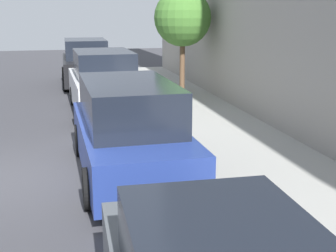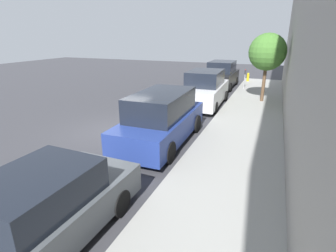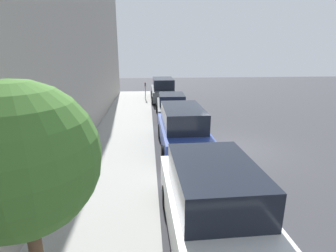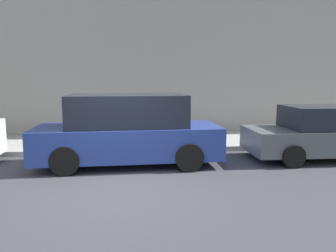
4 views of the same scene
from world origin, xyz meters
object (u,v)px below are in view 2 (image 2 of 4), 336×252
(parked_minivan_third, at_px, (162,119))
(parking_meter_far, at_px, (245,77))
(fire_hydrant, at_px, (248,77))
(parked_sedan_second, at_px, (38,215))
(parked_suv_fourth, at_px, (205,89))
(street_tree, at_px, (267,52))
(parked_suv_fifth, at_px, (221,75))

(parked_minivan_third, distance_m, parking_meter_far, 11.31)
(parked_minivan_third, relative_size, fire_hydrant, 7.15)
(fire_hydrant, bearing_deg, parked_minivan_third, -96.21)
(parked_sedan_second, distance_m, parked_suv_fourth, 11.59)
(parking_meter_far, distance_m, fire_hydrant, 3.50)
(fire_hydrant, bearing_deg, parked_suv_fourth, -99.73)
(street_tree, bearing_deg, parked_suv_fifth, 128.25)
(parked_minivan_third, xyz_separation_m, parking_meter_far, (1.69, 11.18, 0.08))
(parked_sedan_second, bearing_deg, parked_minivan_third, 89.74)
(parked_sedan_second, xyz_separation_m, parked_suv_fifth, (-0.08, 17.44, 0.21))
(parked_suv_fourth, height_order, parking_meter_far, parked_suv_fourth)
(parked_sedan_second, distance_m, fire_hydrant, 20.37)
(parked_suv_fifth, distance_m, parking_meter_far, 1.90)
(parked_sedan_second, xyz_separation_m, parking_meter_far, (1.72, 16.84, 0.27))
(parked_suv_fourth, bearing_deg, parked_sedan_second, -90.62)
(parked_sedan_second, distance_m, street_tree, 13.87)
(parking_meter_far, relative_size, fire_hydrant, 1.99)
(parked_sedan_second, bearing_deg, street_tree, 76.64)
(parked_suv_fourth, distance_m, parking_meter_far, 5.49)
(parked_minivan_third, bearing_deg, parking_meter_far, 81.39)
(parking_meter_far, xyz_separation_m, fire_hydrant, (-0.10, 3.47, -0.50))
(street_tree, xyz_separation_m, fire_hydrant, (-1.55, 6.98, -2.44))
(parked_suv_fifth, bearing_deg, parked_suv_fourth, -87.99)
(parking_meter_far, relative_size, street_tree, 0.36)
(street_tree, distance_m, fire_hydrant, 7.55)
(parked_suv_fifth, bearing_deg, parked_minivan_third, -89.48)
(parked_minivan_third, relative_size, parked_suv_fourth, 1.02)
(parked_suv_fifth, height_order, fire_hydrant, parked_suv_fifth)
(parked_suv_fifth, relative_size, street_tree, 1.26)
(parked_minivan_third, relative_size, parked_suv_fifth, 1.02)
(parked_sedan_second, height_order, parked_suv_fifth, parked_suv_fifth)
(parked_sedan_second, relative_size, parked_suv_fourth, 0.94)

